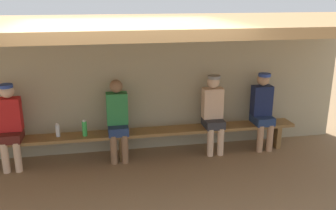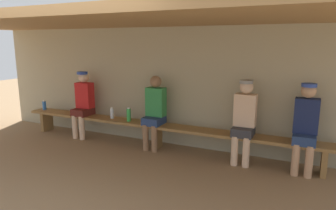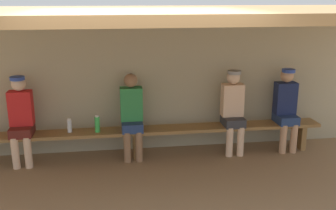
{
  "view_description": "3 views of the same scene",
  "coord_description": "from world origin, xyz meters",
  "px_view_note": "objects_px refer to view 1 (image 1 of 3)",
  "views": [
    {
      "loc": [
        -0.31,
        -4.15,
        2.65
      ],
      "look_at": [
        0.71,
        1.18,
        1.0
      ],
      "focal_mm": 39.45,
      "sensor_mm": 36.0,
      "label": 1
    },
    {
      "loc": [
        2.48,
        -3.22,
        1.92
      ],
      "look_at": [
        0.37,
        1.25,
        0.9
      ],
      "focal_mm": 32.61,
      "sensor_mm": 36.0,
      "label": 2
    },
    {
      "loc": [
        -0.32,
        -4.29,
        2.5
      ],
      "look_at": [
        0.48,
        1.33,
        0.9
      ],
      "focal_mm": 42.27,
      "sensor_mm": 36.0,
      "label": 3
    }
  ],
  "objects_px": {
    "water_bottle_green": "(85,128)",
    "player_leftmost": "(263,107)",
    "player_shirtless_tan": "(213,110)",
    "water_bottle_clear": "(58,130)",
    "player_in_blue": "(10,123)",
    "bench": "(121,137)",
    "player_in_white": "(118,117)"
  },
  "relations": [
    {
      "from": "player_shirtless_tan",
      "to": "water_bottle_green",
      "type": "height_order",
      "value": "player_shirtless_tan"
    },
    {
      "from": "player_leftmost",
      "to": "water_bottle_green",
      "type": "distance_m",
      "value": 3.04
    },
    {
      "from": "bench",
      "to": "water_bottle_green",
      "type": "bearing_deg",
      "value": -176.55
    },
    {
      "from": "player_leftmost",
      "to": "water_bottle_clear",
      "type": "distance_m",
      "value": 3.46
    },
    {
      "from": "player_shirtless_tan",
      "to": "player_in_blue",
      "type": "bearing_deg",
      "value": 180.0
    },
    {
      "from": "player_in_white",
      "to": "player_shirtless_tan",
      "type": "bearing_deg",
      "value": 0.02
    },
    {
      "from": "player_in_blue",
      "to": "player_in_white",
      "type": "distance_m",
      "value": 1.64
    },
    {
      "from": "bench",
      "to": "player_leftmost",
      "type": "height_order",
      "value": "player_leftmost"
    },
    {
      "from": "player_shirtless_tan",
      "to": "player_in_white",
      "type": "height_order",
      "value": "player_shirtless_tan"
    },
    {
      "from": "water_bottle_green",
      "to": "water_bottle_clear",
      "type": "distance_m",
      "value": 0.42
    },
    {
      "from": "water_bottle_clear",
      "to": "player_in_white",
      "type": "bearing_deg",
      "value": -0.84
    },
    {
      "from": "player_in_white",
      "to": "water_bottle_green",
      "type": "distance_m",
      "value": 0.55
    },
    {
      "from": "player_shirtless_tan",
      "to": "player_in_blue",
      "type": "relative_size",
      "value": 1.0
    },
    {
      "from": "player_shirtless_tan",
      "to": "bench",
      "type": "bearing_deg",
      "value": -179.87
    },
    {
      "from": "bench",
      "to": "player_in_blue",
      "type": "height_order",
      "value": "player_in_blue"
    },
    {
      "from": "bench",
      "to": "player_shirtless_tan",
      "type": "relative_size",
      "value": 4.46
    },
    {
      "from": "player_in_white",
      "to": "water_bottle_clear",
      "type": "height_order",
      "value": "player_in_white"
    },
    {
      "from": "player_shirtless_tan",
      "to": "player_leftmost",
      "type": "xyz_separation_m",
      "value": [
        0.89,
        0.0,
        0.0
      ]
    },
    {
      "from": "player_in_blue",
      "to": "water_bottle_green",
      "type": "xyz_separation_m",
      "value": [
        1.11,
        -0.04,
        -0.16
      ]
    },
    {
      "from": "player_in_blue",
      "to": "player_in_white",
      "type": "xyz_separation_m",
      "value": [
        1.64,
        -0.0,
        -0.02
      ]
    },
    {
      "from": "player_leftmost",
      "to": "player_in_white",
      "type": "bearing_deg",
      "value": -179.99
    },
    {
      "from": "player_shirtless_tan",
      "to": "player_in_white",
      "type": "xyz_separation_m",
      "value": [
        -1.61,
        -0.0,
        -0.02
      ]
    },
    {
      "from": "player_in_blue",
      "to": "bench",
      "type": "bearing_deg",
      "value": -0.12
    },
    {
      "from": "bench",
      "to": "player_in_blue",
      "type": "bearing_deg",
      "value": 179.88
    },
    {
      "from": "player_shirtless_tan",
      "to": "player_leftmost",
      "type": "bearing_deg",
      "value": 0.0
    },
    {
      "from": "bench",
      "to": "player_leftmost",
      "type": "xyz_separation_m",
      "value": [
        2.46,
        0.0,
        0.36
      ]
    },
    {
      "from": "bench",
      "to": "player_in_white",
      "type": "relative_size",
      "value": 4.49
    },
    {
      "from": "player_leftmost",
      "to": "player_in_blue",
      "type": "bearing_deg",
      "value": 180.0
    },
    {
      "from": "player_shirtless_tan",
      "to": "player_in_white",
      "type": "relative_size",
      "value": 1.01
    },
    {
      "from": "water_bottle_green",
      "to": "player_shirtless_tan",
      "type": "bearing_deg",
      "value": 1.03
    },
    {
      "from": "player_shirtless_tan",
      "to": "water_bottle_clear",
      "type": "relative_size",
      "value": 6.18
    },
    {
      "from": "water_bottle_green",
      "to": "player_leftmost",
      "type": "bearing_deg",
      "value": 0.72
    }
  ]
}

